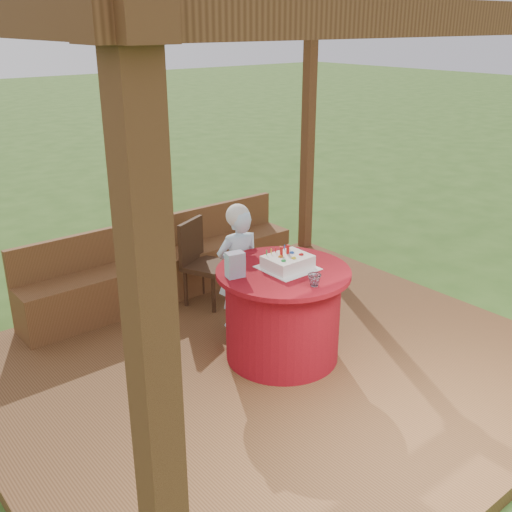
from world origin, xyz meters
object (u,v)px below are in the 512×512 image
(table, at_px, (283,313))
(chair, at_px, (201,259))
(elderly_woman, at_px, (238,266))
(bench, at_px, (165,271))
(drinking_glass, at_px, (314,280))
(birthday_cake, at_px, (288,262))
(gift_bag, at_px, (235,265))

(table, distance_m, chair, 1.31)
(elderly_woman, bearing_deg, table, -94.30)
(bench, distance_m, drinking_glass, 2.13)
(birthday_cake, bearing_deg, table, -176.64)
(bench, bearing_deg, drinking_glass, -87.29)
(table, distance_m, elderly_woman, 0.69)
(bench, relative_size, gift_bag, 14.86)
(bench, bearing_deg, gift_bag, -99.67)
(elderly_woman, relative_size, gift_bag, 5.84)
(table, height_order, gift_bag, gift_bag)
(chair, relative_size, birthday_cake, 2.09)
(birthday_cake, bearing_deg, gift_bag, 163.03)
(bench, height_order, birthday_cake, birthday_cake)
(birthday_cake, xyz_separation_m, gift_bag, (-0.43, 0.13, 0.05))
(gift_bag, height_order, drinking_glass, gift_bag)
(bench, xyz_separation_m, drinking_glass, (0.10, -2.04, 0.57))
(chair, bearing_deg, drinking_glass, -93.54)
(elderly_woman, height_order, drinking_glass, elderly_woman)
(drinking_glass, bearing_deg, chair, 86.46)
(gift_bag, relative_size, drinking_glass, 1.99)
(birthday_cake, bearing_deg, chair, 88.70)
(birthday_cake, bearing_deg, drinking_glass, -101.06)
(table, bearing_deg, chair, 86.58)
(gift_bag, bearing_deg, bench, 92.92)
(birthday_cake, distance_m, gift_bag, 0.45)
(bench, distance_m, birthday_cake, 1.77)
(table, relative_size, chair, 1.29)
(bench, height_order, drinking_glass, drinking_glass)
(elderly_woman, distance_m, birthday_cake, 0.70)
(table, height_order, drinking_glass, drinking_glass)
(chair, height_order, drinking_glass, drinking_glass)
(birthday_cake, xyz_separation_m, drinking_glass, (-0.07, -0.38, -0.01))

